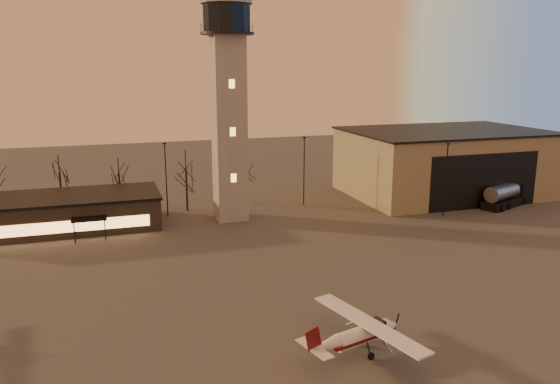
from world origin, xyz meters
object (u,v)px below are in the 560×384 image
object	(u,v)px
control_tower	(229,97)
fuel_truck	(506,197)
hangar	(444,162)
cessna_front	(364,337)
terminal	(57,213)

from	to	relation	value
control_tower	fuel_truck	size ratio (longest dim) A/B	3.36
hangar	cessna_front	bearing A→B (deg)	-130.04
control_tower	cessna_front	xyz separation A→B (m)	(1.25, -37.38, -15.27)
terminal	fuel_truck	bearing A→B (deg)	-7.35
terminal	hangar	bearing A→B (deg)	1.97
hangar	fuel_truck	size ratio (longest dim) A/B	3.16
control_tower	cessna_front	size ratio (longest dim) A/B	2.93
cessna_front	control_tower	bearing A→B (deg)	77.30
hangar	terminal	bearing A→B (deg)	-178.03
control_tower	fuel_truck	bearing A→B (deg)	-8.56
control_tower	cessna_front	bearing A→B (deg)	-88.09
control_tower	cessna_front	world-z (taller)	control_tower
hangar	terminal	distance (m)	58.11
hangar	cessna_front	world-z (taller)	hangar
control_tower	hangar	distance (m)	37.90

